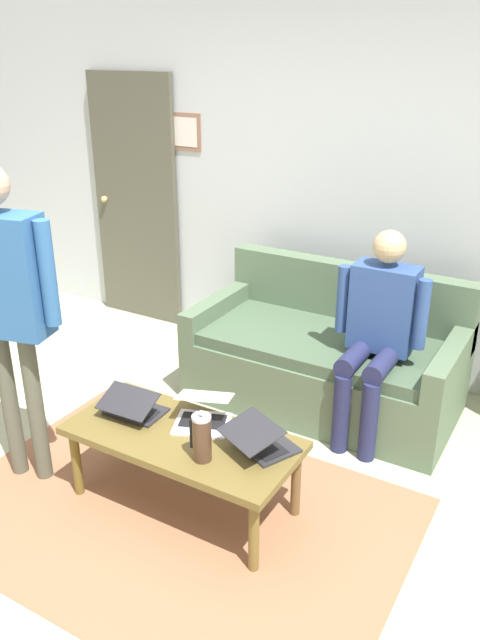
{
  "coord_description": "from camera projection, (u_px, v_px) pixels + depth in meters",
  "views": [
    {
      "loc": [
        -1.7,
        2.0,
        2.23
      ],
      "look_at": [
        -0.03,
        -0.85,
        0.8
      ],
      "focal_mm": 35.64,
      "sensor_mm": 36.0,
      "label": 1
    }
  ],
  "objects": [
    {
      "name": "ground_plane",
      "position": [
        151.0,
        518.0,
        3.26
      ],
      "size": [
        7.68,
        7.68,
        0.0
      ],
      "primitive_type": "plane",
      "color": "#ADB08F"
    },
    {
      "name": "area_rug",
      "position": [
        174.0,
        513.0,
        3.29
      ],
      "size": [
        2.34,
        1.62,
        0.01
      ],
      "primitive_type": "cube",
      "color": "#976344",
      "rests_on": "ground_plane"
    },
    {
      "name": "back_wall",
      "position": [
        333.0,
        181.0,
        4.46
      ],
      "size": [
        7.04,
        0.11,
        2.7
      ],
      "color": "silver",
      "rests_on": "ground_plane"
    },
    {
      "name": "interior_door",
      "position": [
        136.0,
        202.0,
        5.31
      ],
      "size": [
        0.82,
        0.09,
        2.05
      ],
      "color": "#514F40",
      "rests_on": "ground_plane"
    },
    {
      "name": "couch",
      "position": [
        326.0,
        359.0,
        4.24
      ],
      "size": [
        1.73,
        0.88,
        0.88
      ],
      "color": "#52684D",
      "rests_on": "ground_plane"
    },
    {
      "name": "coffee_table",
      "position": [
        182.0,
        442.0,
        3.22
      ],
      "size": [
        1.2,
        0.55,
        0.43
      ],
      "color": "brown",
      "rests_on": "ground_plane"
    },
    {
      "name": "laptop_left",
      "position": [
        261.0,
        440.0,
        3.07
      ],
      "size": [
        0.39,
        0.41,
        0.15
      ],
      "color": "#28282D",
      "rests_on": "coffee_table"
    },
    {
      "name": "laptop_center",
      "position": [
        133.0,
        407.0,
        3.36
      ],
      "size": [
        0.31,
        0.27,
        0.14
      ],
      "color": "#28282D",
      "rests_on": "coffee_table"
    },
    {
      "name": "laptop_right",
      "position": [
        203.0,
        414.0,
        3.28
      ],
      "size": [
        0.38,
        0.4,
        0.16
      ],
      "color": "silver",
      "rests_on": "coffee_table"
    },
    {
      "name": "french_press",
      "position": [
        202.0,
        437.0,
        2.96
      ],
      "size": [
        0.11,
        0.09,
        0.27
      ],
      "color": "#4C3323",
      "rests_on": "coffee_table"
    },
    {
      "name": "person_standing",
      "position": [
        4.0,
        290.0,
        3.16
      ],
      "size": [
        0.6,
        0.29,
        1.73
      ],
      "color": "#525344",
      "rests_on": "ground_plane"
    },
    {
      "name": "person_seated",
      "position": [
        378.0,
        325.0,
        3.71
      ],
      "size": [
        0.55,
        0.51,
        1.28
      ],
      "color": "#22264C",
      "rests_on": "ground_plane"
    }
  ]
}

